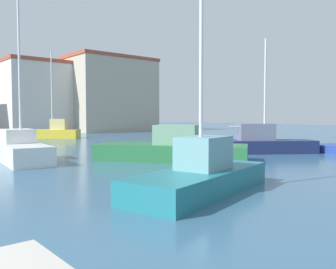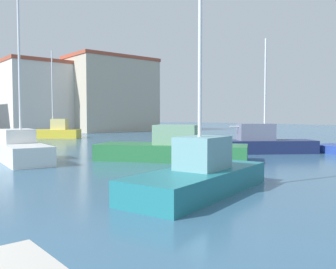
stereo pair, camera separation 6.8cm
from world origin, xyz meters
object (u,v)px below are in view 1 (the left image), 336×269
sailboat_white_distant_east (20,149)px  motorboat_green_far_right (172,149)px  sailboat_navy_outer_mooring (262,143)px  sailboat_teal_mid_harbor (201,175)px  sailboat_yellow_behind_lamppost (54,132)px

sailboat_white_distant_east → motorboat_green_far_right: (6.47, -4.80, -0.06)m
sailboat_white_distant_east → sailboat_navy_outer_mooring: size_ratio=1.34×
sailboat_white_distant_east → sailboat_teal_mid_harbor: size_ratio=1.42×
motorboat_green_far_right → sailboat_navy_outer_mooring: bearing=-6.7°
motorboat_green_far_right → sailboat_yellow_behind_lamppost: sailboat_yellow_behind_lamppost is taller
sailboat_teal_mid_harbor → sailboat_yellow_behind_lamppost: 30.55m
sailboat_teal_mid_harbor → motorboat_green_far_right: bearing=55.2°
motorboat_green_far_right → sailboat_navy_outer_mooring: (7.07, -0.83, 0.05)m
sailboat_teal_mid_harbor → motorboat_green_far_right: 8.25m
sailboat_white_distant_east → motorboat_green_far_right: sailboat_white_distant_east is taller
sailboat_teal_mid_harbor → motorboat_green_far_right: (4.70, 6.78, 0.04)m
motorboat_green_far_right → sailboat_yellow_behind_lamppost: 23.00m
sailboat_teal_mid_harbor → sailboat_navy_outer_mooring: sailboat_navy_outer_mooring is taller
sailboat_white_distant_east → sailboat_navy_outer_mooring: bearing=-22.6°
sailboat_white_distant_east → sailboat_teal_mid_harbor: bearing=-81.3°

